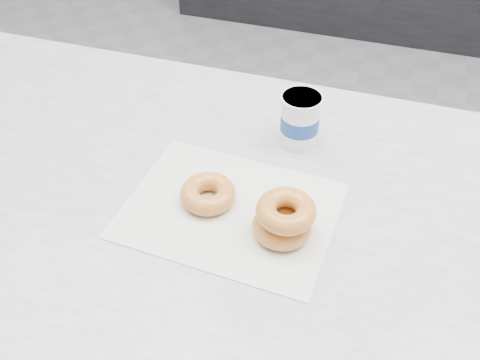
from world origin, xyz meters
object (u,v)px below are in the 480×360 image
object	(u,v)px
donut_single	(208,194)
donut_stack	(284,219)
coffee_cup	(300,120)
counter	(261,344)

from	to	relation	value
donut_single	donut_stack	xyz separation A→B (m)	(0.14, -0.03, 0.02)
donut_single	coffee_cup	distance (m)	0.23
donut_stack	donut_single	bearing A→B (deg)	166.71
counter	coffee_cup	distance (m)	0.53
donut_single	donut_stack	size ratio (longest dim) A/B	0.82
counter	coffee_cup	bearing A→B (deg)	86.71
counter	donut_single	bearing A→B (deg)	-164.79
counter	donut_stack	bearing A→B (deg)	-55.65
coffee_cup	donut_stack	bearing A→B (deg)	-98.66
counter	donut_stack	xyz separation A→B (m)	(0.04, -0.06, 0.48)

